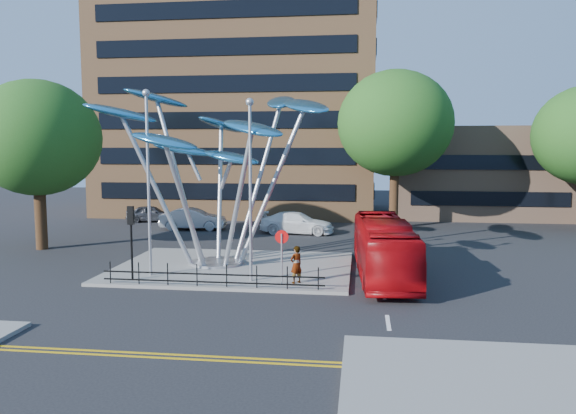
# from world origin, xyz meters

# --- Properties ---
(ground) EXTENTS (120.00, 120.00, 0.00)m
(ground) POSITION_xyz_m (0.00, 0.00, 0.00)
(ground) COLOR black
(ground) RESTS_ON ground
(traffic_island) EXTENTS (12.00, 9.00, 0.15)m
(traffic_island) POSITION_xyz_m (-1.00, 6.00, 0.07)
(traffic_island) COLOR slate
(traffic_island) RESTS_ON ground
(pavement_right) EXTENTS (12.00, 6.00, 0.15)m
(pavement_right) POSITION_xyz_m (11.00, -7.00, 0.07)
(pavement_right) COLOR slate
(pavement_right) RESTS_ON ground
(double_yellow_near) EXTENTS (40.00, 0.12, 0.01)m
(double_yellow_near) POSITION_xyz_m (0.00, -6.00, 0.01)
(double_yellow_near) COLOR gold
(double_yellow_near) RESTS_ON ground
(double_yellow_far) EXTENTS (40.00, 0.12, 0.01)m
(double_yellow_far) POSITION_xyz_m (0.00, -6.30, 0.01)
(double_yellow_far) COLOR gold
(double_yellow_far) RESTS_ON ground
(brick_tower) EXTENTS (25.00, 15.00, 30.00)m
(brick_tower) POSITION_xyz_m (-6.00, 32.00, 15.00)
(brick_tower) COLOR #996A42
(brick_tower) RESTS_ON ground
(low_building_near) EXTENTS (15.00, 8.00, 8.00)m
(low_building_near) POSITION_xyz_m (16.00, 30.00, 4.00)
(low_building_near) COLOR #A27B5F
(low_building_near) RESTS_ON ground
(tree_right) EXTENTS (8.80, 8.80, 12.11)m
(tree_right) POSITION_xyz_m (8.00, 22.00, 8.04)
(tree_right) COLOR black
(tree_right) RESTS_ON ground
(tree_left) EXTENTS (7.60, 7.60, 10.32)m
(tree_left) POSITION_xyz_m (-14.00, 10.00, 6.79)
(tree_left) COLOR black
(tree_left) RESTS_ON ground
(leaf_sculpture) EXTENTS (12.72, 9.54, 9.51)m
(leaf_sculpture) POSITION_xyz_m (-2.07, 6.68, 6.87)
(leaf_sculpture) COLOR #9EA0A5
(leaf_sculpture) RESTS_ON traffic_island
(street_lamp_left) EXTENTS (0.36, 0.36, 8.80)m
(street_lamp_left) POSITION_xyz_m (-4.50, 3.50, 5.36)
(street_lamp_left) COLOR #9EA0A5
(street_lamp_left) RESTS_ON traffic_island
(street_lamp_right) EXTENTS (0.36, 0.36, 8.30)m
(street_lamp_right) POSITION_xyz_m (0.50, 3.00, 5.09)
(street_lamp_right) COLOR #9EA0A5
(street_lamp_right) RESTS_ON traffic_island
(traffic_light_island) EXTENTS (0.28, 0.18, 3.42)m
(traffic_light_island) POSITION_xyz_m (-5.00, 2.50, 2.61)
(traffic_light_island) COLOR black
(traffic_light_island) RESTS_ON traffic_island
(no_entry_sign_island) EXTENTS (0.60, 0.10, 2.45)m
(no_entry_sign_island) POSITION_xyz_m (2.00, 2.52, 1.82)
(no_entry_sign_island) COLOR #9EA0A5
(no_entry_sign_island) RESTS_ON traffic_island
(pedestrian_railing_front) EXTENTS (10.00, 0.06, 1.00)m
(pedestrian_railing_front) POSITION_xyz_m (-1.00, 1.70, 0.55)
(pedestrian_railing_front) COLOR black
(pedestrian_railing_front) RESTS_ON traffic_island
(red_bus) EXTENTS (2.96, 10.26, 2.82)m
(red_bus) POSITION_xyz_m (6.60, 5.25, 1.41)
(red_bus) COLOR #96060B
(red_bus) RESTS_ON ground
(pedestrian) EXTENTS (0.73, 0.72, 1.70)m
(pedestrian) POSITION_xyz_m (2.61, 2.83, 1.00)
(pedestrian) COLOR gray
(pedestrian) RESTS_ON traffic_island
(parked_car_left) EXTENTS (4.28, 2.30, 1.39)m
(parked_car_left) POSITION_xyz_m (-11.98, 23.00, 0.69)
(parked_car_left) COLOR #3B3D42
(parked_car_left) RESTS_ON ground
(parked_car_mid) EXTENTS (5.06, 2.11, 1.63)m
(parked_car_mid) POSITION_xyz_m (-7.15, 19.09, 0.81)
(parked_car_mid) COLOR #A7ABAF
(parked_car_mid) RESTS_ON ground
(parked_car_right) EXTENTS (5.48, 2.51, 1.55)m
(parked_car_right) POSITION_xyz_m (0.88, 18.21, 0.78)
(parked_car_right) COLOR white
(parked_car_right) RESTS_ON ground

